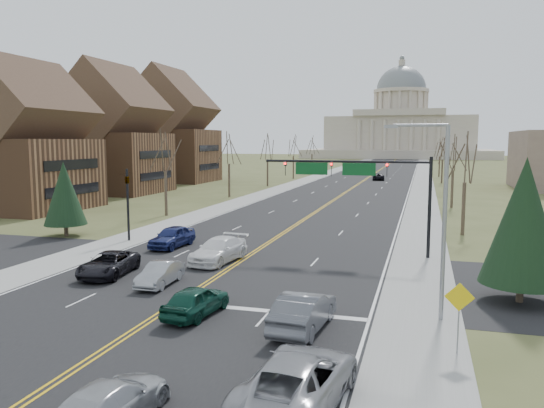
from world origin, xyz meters
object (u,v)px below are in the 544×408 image
Objects in this scene: car_nb_outer_lead at (303,311)px; car_sb_outer_lead at (108,264)px; car_far_nb at (378,177)px; car_sb_inner_second at (219,250)px; car_nb_inner_lead at (196,301)px; car_nb_outer_second at (298,379)px; signal_left at (128,196)px; car_sb_inner_lead at (160,274)px; car_sb_outer_second at (172,237)px; signal_mast at (358,176)px; warn_sign at (459,304)px; street_light at (439,209)px; car_nb_inner_second at (110,402)px; car_far_sb at (372,165)px.

car_nb_outer_lead is 0.98× the size of car_sb_outer_lead.
car_sb_outer_lead is 86.71m from car_far_nb.
car_sb_outer_lead is 7.43m from car_sb_inner_second.
car_sb_inner_second is (-3.17, 10.85, 0.09)m from car_nb_inner_lead.
car_sb_inner_second is (-9.80, 17.89, -0.02)m from car_nb_outer_second.
signal_left reaches higher than car_nb_outer_second.
car_sb_inner_lead is 11.09m from car_sb_outer_second.
car_sb_inner_lead is at bearing -92.05° from car_sb_inner_second.
car_nb_outer_lead is at bearing -91.16° from signal_mast.
warn_sign is 11.87m from car_nb_inner_lead.
car_nb_outer_second is at bearing 106.03° from car_nb_outer_lead.
street_light reaches higher than car_nb_inner_second.
car_sb_outer_second is 1.04× the size of car_far_sb.
car_sb_inner_lead is 87.50m from car_far_nb.
car_nb_inner_second is at bearing 106.23° from car_nb_inner_lead.
car_sb_outer_lead is (-13.67, 5.92, -0.12)m from car_nb_outer_lead.
signal_left is 1.29× the size of car_far_sb.
signal_left reaches higher than warn_sign.
car_nb_inner_lead is (-5.66, -16.08, -5.02)m from signal_mast.
car_nb_outer_lead is 1.04× the size of car_sb_outer_second.
signal_left is at bearing -42.99° from car_nb_outer_second.
car_nb_outer_second is 20.40m from car_sb_inner_second.
car_sb_outer_lead is (-14.00, -10.57, -5.04)m from signal_mast.
car_nb_inner_lead is at bearing -66.62° from car_sb_inner_second.
car_far_nb is (5.27, 87.34, 0.06)m from car_sb_inner_lead.
signal_mast is 16.13m from car_sb_inner_lead.
warn_sign is 7.65m from car_nb_outer_second.
street_light reaches higher than car_nb_inner_lead.
car_nb_inner_lead is 0.94× the size of car_nb_inner_second.
car_sb_outer_lead is 9.07m from car_sb_outer_second.
car_sb_outer_lead is at bearing -97.41° from car_far_sb.
car_nb_inner_lead is (-11.71, 1.43, -1.28)m from warn_sign.
car_sb_outer_lead is at bearing 171.37° from street_light.
signal_left is at bearing -99.73° from car_far_sb.
car_nb_outer_second is (-5.08, -5.61, -1.17)m from warn_sign.
signal_left reaches higher than car_sb_outer_lead.
signal_mast is 128.11m from car_far_sb.
car_sb_outer_second is at bearing 84.06° from car_sb_outer_lead.
car_sb_inner_lead is 4.29m from car_sb_outer_lead.
street_light is 12.11m from car_nb_inner_lead.
car_nb_outer_lead is at bearing 170.88° from warn_sign.
car_nb_inner_lead is 10.00m from car_sb_outer_lead.
car_sb_inner_lead is 6.56m from car_sb_inner_second.
car_sb_outer_second is at bearing 148.40° from street_light.
signal_left is 21.07m from car_nb_inner_lead.
signal_left reaches higher than car_nb_inner_second.
car_sb_outer_second is at bearing -42.34° from car_nb_outer_lead.
car_sb_outer_second is at bearing 78.22° from car_far_nb.
car_nb_inner_second is at bearing -60.00° from signal_left.
car_nb_outer_second is 1.30× the size of car_far_sb.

